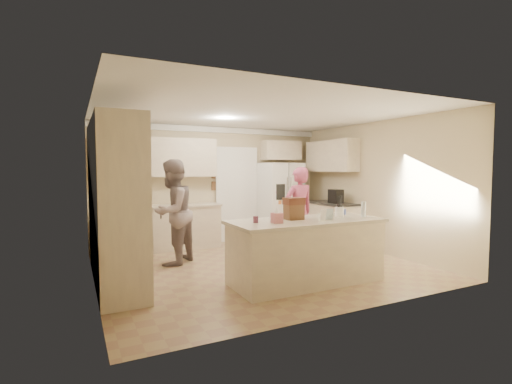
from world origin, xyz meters
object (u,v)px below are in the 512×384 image
dollhouse_body (294,212)px  teen_girl (299,212)px  coffee_maker (336,196)px  refrigerator (281,201)px  teen_boy (172,212)px  utensil_crock (340,212)px  tissue_box (277,218)px  island_base (306,252)px

dollhouse_body → teen_girl: 1.65m
coffee_maker → refrigerator: bearing=123.4°
dollhouse_body → coffee_maker: bearing=39.3°
refrigerator → teen_boy: teen_boy is taller
coffee_maker → teen_girl: teen_girl is taller
dollhouse_body → teen_girl: bearing=54.6°
utensil_crock → dollhouse_body: dollhouse_body is taller
refrigerator → utensil_crock: bearing=-105.9°
tissue_box → dollhouse_body: (0.40, 0.20, 0.04)m
teen_girl → utensil_crock: bearing=80.2°
utensil_crock → teen_boy: size_ratio=0.08×
tissue_box → dollhouse_body: 0.45m
teen_girl → refrigerator: bearing=-111.8°
coffee_maker → island_base: (-2.05, -1.90, -0.63)m
coffee_maker → teen_boy: size_ratio=0.16×
coffee_maker → tissue_box: 3.28m
refrigerator → teen_boy: bearing=-161.6°
teen_boy → teen_girl: (2.31, -0.46, -0.07)m
tissue_box → island_base: bearing=10.3°
refrigerator → dollhouse_body: size_ratio=6.92×
refrigerator → tissue_box: refrigerator is taller
island_base → teen_girl: size_ratio=1.30×
refrigerator → island_base: bearing=-116.8°
island_base → teen_boy: (-1.50, 1.89, 0.48)m
island_base → dollhouse_body: size_ratio=8.46×
coffee_maker → utensil_crock: (-1.40, -1.85, -0.07)m
coffee_maker → teen_boy: 3.56m
refrigerator → dollhouse_body: 3.26m
island_base → tissue_box: tissue_box is taller
tissue_box → teen_boy: (-0.95, 1.99, -0.08)m
refrigerator → island_base: size_ratio=0.82×
utensil_crock → island_base: bearing=-175.6°
utensil_crock → teen_girl: (0.15, 1.39, -0.15)m
utensil_crock → teen_boy: 2.84m
coffee_maker → teen_boy: (-3.55, -0.01, -0.15)m
island_base → tissue_box: bearing=-169.7°
refrigerator → island_base: (-1.32, -3.01, -0.46)m
utensil_crock → teen_girl: 1.41m
utensil_crock → tissue_box: (-1.20, -0.15, -0.00)m
utensil_crock → dollhouse_body: (-0.80, 0.05, 0.04)m
island_base → utensil_crock: bearing=4.4°
utensil_crock → teen_girl: teen_girl is taller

